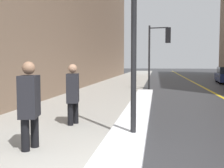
{
  "coord_description": "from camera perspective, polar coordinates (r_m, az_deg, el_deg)",
  "views": [
    {
      "loc": [
        0.87,
        -3.94,
        1.66
      ],
      "look_at": [
        -0.4,
        4.0,
        1.05
      ],
      "focal_mm": 45.0,
      "sensor_mm": 36.0,
      "label": 1
    }
  ],
  "objects": [
    {
      "name": "sidewalk_slab",
      "position": [
        19.23,
        0.46,
        -0.61
      ],
      "size": [
        4.0,
        80.0,
        0.01
      ],
      "color": "#9E9B93",
      "rests_on": "ground"
    },
    {
      "name": "road_centre_stripe",
      "position": [
        19.27,
        18.39,
        -0.84
      ],
      "size": [
        0.16,
        80.0,
        0.0
      ],
      "color": "gold",
      "rests_on": "ground"
    },
    {
      "name": "snow_bank_curb",
      "position": [
        9.69,
        5.3,
        -5.14
      ],
      "size": [
        0.83,
        13.13,
        0.14
      ],
      "color": "white",
      "rests_on": "ground"
    },
    {
      "name": "lamp_post",
      "position": [
        6.21,
        4.48,
        16.04
      ],
      "size": [
        0.28,
        0.28,
        4.87
      ],
      "color": "black",
      "rests_on": "ground"
    },
    {
      "name": "traffic_light_near",
      "position": [
        17.07,
        9.86,
        8.11
      ],
      "size": [
        1.31,
        0.33,
        3.88
      ],
      "rotation": [
        0.0,
        0.0,
        -0.11
      ],
      "color": "black",
      "rests_on": "ground"
    },
    {
      "name": "pedestrian_in_glasses",
      "position": [
        5.53,
        -16.44,
        -3.37
      ],
      "size": [
        0.43,
        0.6,
        1.68
      ],
      "rotation": [
        0.0,
        0.0,
        -1.35
      ],
      "color": "black",
      "rests_on": "ground"
    },
    {
      "name": "pedestrian_nearside",
      "position": [
        7.53,
        -7.96,
        -1.48
      ],
      "size": [
        0.41,
        0.58,
        1.62
      ],
      "rotation": [
        0.0,
        0.0,
        -1.35
      ],
      "color": "black",
      "rests_on": "ground"
    }
  ]
}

